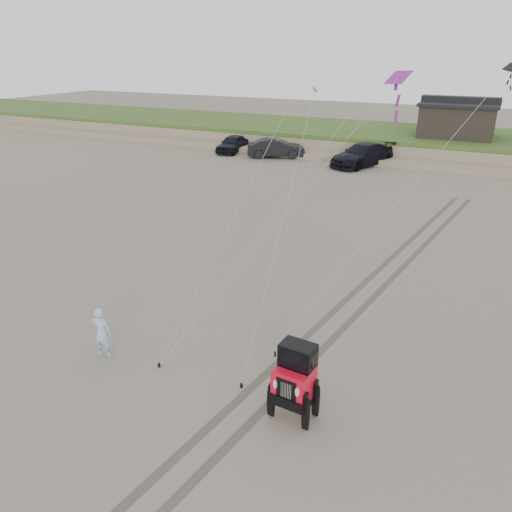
# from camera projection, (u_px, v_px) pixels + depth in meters

# --- Properties ---
(ground) EXTENTS (160.00, 160.00, 0.00)m
(ground) POSITION_uv_depth(u_px,v_px,m) (240.00, 380.00, 14.45)
(ground) COLOR #6B6054
(ground) RESTS_ON ground
(dune_ridge) EXTENTS (160.00, 14.25, 1.73)m
(dune_ridge) POSITION_uv_depth(u_px,v_px,m) (431.00, 144.00, 45.26)
(dune_ridge) COLOR #7A6B54
(dune_ridge) RESTS_ON ground
(cabin) EXTENTS (6.40, 5.40, 3.35)m
(cabin) POSITION_uv_depth(u_px,v_px,m) (458.00, 119.00, 43.11)
(cabin) COLOR black
(cabin) RESTS_ON dune_ridge
(truck_a) EXTENTS (2.16, 4.62, 1.53)m
(truck_a) POSITION_uv_depth(u_px,v_px,m) (233.00, 144.00, 45.71)
(truck_a) COLOR black
(truck_a) RESTS_ON ground
(truck_b) EXTENTS (5.25, 3.66, 1.64)m
(truck_b) POSITION_uv_depth(u_px,v_px,m) (276.00, 148.00, 43.45)
(truck_b) COLOR black
(truck_b) RESTS_ON ground
(truck_c) EXTENTS (4.74, 6.63, 1.78)m
(truck_c) POSITION_uv_depth(u_px,v_px,m) (362.00, 155.00, 40.35)
(truck_c) COLOR black
(truck_c) RESTS_ON ground
(jeep) EXTENTS (2.33, 4.66, 1.68)m
(jeep) POSITION_uv_depth(u_px,v_px,m) (294.00, 390.00, 12.72)
(jeep) COLOR red
(jeep) RESTS_ON ground
(man) EXTENTS (0.69, 0.54, 1.69)m
(man) POSITION_uv_depth(u_px,v_px,m) (102.00, 332.00, 15.27)
(man) COLOR #8299C9
(man) RESTS_ON ground
(kite_flock) EXTENTS (7.60, 7.46, 4.86)m
(kite_flock) POSITION_uv_depth(u_px,v_px,m) (409.00, 47.00, 18.50)
(kite_flock) COLOR #EDA40C
(kite_flock) RESTS_ON ground
(stake_main) EXTENTS (0.08, 0.08, 0.12)m
(stake_main) POSITION_uv_depth(u_px,v_px,m) (159.00, 365.00, 15.02)
(stake_main) COLOR black
(stake_main) RESTS_ON ground
(stake_aux) EXTENTS (0.08, 0.08, 0.12)m
(stake_aux) POSITION_uv_depth(u_px,v_px,m) (241.00, 386.00, 14.12)
(stake_aux) COLOR black
(stake_aux) RESTS_ON ground
(tire_tracks) EXTENTS (5.22, 29.74, 0.01)m
(tire_tracks) POSITION_uv_depth(u_px,v_px,m) (375.00, 284.00, 20.29)
(tire_tracks) COLOR #4C443D
(tire_tracks) RESTS_ON ground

